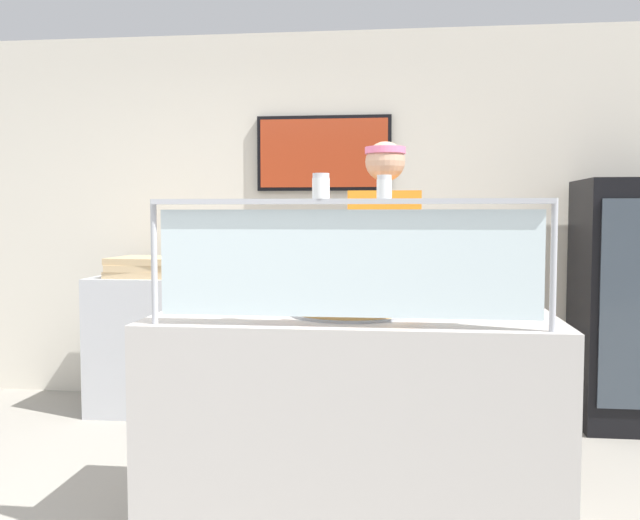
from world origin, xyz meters
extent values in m
plane|color=gray|center=(0.85, 1.00, 0.00)|extent=(12.00, 12.00, 0.00)
cube|color=silver|center=(0.85, 2.61, 1.35)|extent=(6.10, 0.08, 2.70)
cube|color=black|center=(0.48, 2.55, 1.82)|extent=(0.98, 0.04, 0.54)
cube|color=#B23819|center=(0.48, 2.53, 1.82)|extent=(0.93, 0.01, 0.49)
cube|color=#BCB7B2|center=(0.85, 0.39, 0.47)|extent=(1.70, 0.78, 0.95)
cylinder|color=#B2B5BC|center=(0.10, 0.06, 1.19)|extent=(0.02, 0.02, 0.49)
cylinder|color=#B2B5BC|center=(1.60, 0.06, 1.19)|extent=(0.02, 0.02, 0.49)
cube|color=silver|center=(0.85, 0.06, 1.19)|extent=(1.44, 0.01, 0.41)
cube|color=#B2B5BC|center=(0.85, 0.06, 1.43)|extent=(1.50, 0.06, 0.02)
cylinder|color=#9EA0A8|center=(0.84, 0.40, 0.96)|extent=(0.51, 0.51, 0.01)
cylinder|color=tan|center=(0.84, 0.40, 0.97)|extent=(0.48, 0.48, 0.02)
cylinder|color=#D65B2D|center=(0.84, 0.40, 0.98)|extent=(0.43, 0.43, 0.01)
cube|color=#ADAFB7|center=(0.82, 0.38, 0.99)|extent=(0.12, 0.29, 0.01)
cylinder|color=white|center=(0.75, 0.06, 1.47)|extent=(0.07, 0.07, 0.08)
cylinder|color=white|center=(0.75, 0.06, 1.46)|extent=(0.06, 0.06, 0.05)
cylinder|color=silver|center=(0.75, 0.06, 1.52)|extent=(0.06, 0.06, 0.02)
cylinder|color=white|center=(0.99, 0.06, 1.47)|extent=(0.06, 0.06, 0.07)
cylinder|color=red|center=(0.99, 0.06, 1.46)|extent=(0.05, 0.05, 0.05)
cylinder|color=silver|center=(0.99, 0.06, 1.51)|extent=(0.05, 0.05, 0.02)
cylinder|color=#23232D|center=(0.85, 1.17, 0.47)|extent=(0.13, 0.13, 0.95)
cylinder|color=#23232D|center=(1.07, 1.17, 0.47)|extent=(0.13, 0.13, 0.95)
cube|color=orange|center=(0.96, 1.17, 1.23)|extent=(0.38, 0.21, 0.55)
sphere|color=tan|center=(0.96, 1.17, 1.66)|extent=(0.21, 0.21, 0.21)
cylinder|color=pink|center=(0.96, 1.17, 1.71)|extent=(0.21, 0.21, 0.04)
cylinder|color=tan|center=(1.14, 0.95, 1.13)|extent=(0.08, 0.34, 0.08)
cube|color=black|center=(2.54, 2.17, 0.80)|extent=(0.69, 0.64, 1.60)
cylinder|color=green|center=(2.34, 1.95, 0.88)|extent=(0.06, 0.06, 0.20)
cylinder|color=green|center=(2.44, 1.95, 0.88)|extent=(0.06, 0.06, 0.20)
cube|color=#B7BABF|center=(-0.73, 2.12, 0.47)|extent=(0.70, 0.55, 0.95)
cube|color=tan|center=(-0.72, 2.12, 0.97)|extent=(0.45, 0.45, 0.04)
cube|color=tan|center=(-0.71, 2.12, 1.01)|extent=(0.45, 0.45, 0.04)
cube|color=tan|center=(-0.71, 2.12, 1.06)|extent=(0.46, 0.46, 0.04)
camera|label=1|loc=(1.06, -2.56, 1.38)|focal=39.44mm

